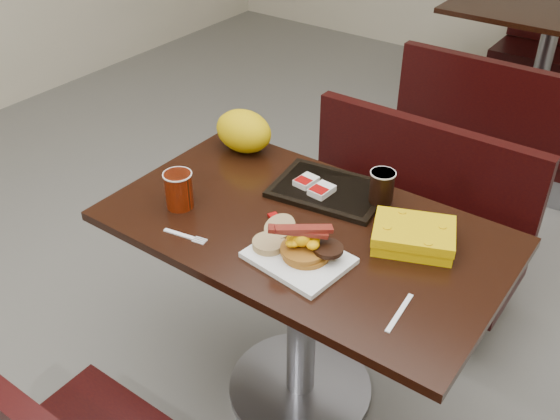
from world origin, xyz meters
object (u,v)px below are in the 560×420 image
Objects in this scene: tray at (329,190)px; coffee_cup_far at (382,187)px; table_near at (302,316)px; hashbrown_sleeve_right at (322,190)px; hashbrown_sleeve_left at (306,181)px; clamshell at (413,236)px; fork at (179,234)px; bench_far_s at (500,116)px; coffee_cup_near at (179,190)px; paper_bag at (244,131)px; knife at (400,313)px; pancake_stack at (306,251)px; bench_near_n at (398,221)px; table_far at (541,73)px; platter at (299,258)px.

coffee_cup_far reaches higher than tray.
hashbrown_sleeve_right is (-0.04, 0.16, 0.40)m from table_near.
tray reaches higher than table_near.
tray is 0.18m from coffee_cup_far.
clamshell is (0.42, -0.07, 0.00)m from hashbrown_sleeve_left.
table_near is 8.46× the size of fork.
hashbrown_sleeve_left reaches higher than bench_far_s.
coffee_cup_near is 0.45m from hashbrown_sleeve_right.
coffee_cup_far is at bearing -3.19° from paper_bag.
fork is 0.46m from hashbrown_sleeve_left.
fork is at bearing -87.55° from knife.
table_near is at bearing 21.14° from coffee_cup_near.
hashbrown_sleeve_left is (0.26, 0.32, -0.03)m from coffee_cup_near.
hashbrown_sleeve_right reaches higher than hashbrown_sleeve_left.
pancake_stack is at bearing -54.64° from table_near.
bench_near_n is 12.51× the size of hashbrown_sleeve_right.
table_far is 2.48m from hashbrown_sleeve_right.
hashbrown_sleeve_left is 0.35× the size of paper_bag.
coffee_cup_far is at bearing 40.23° from fork.
hashbrown_sleeve_left is (-0.11, -2.43, 0.40)m from table_far.
pancake_stack is 0.58× the size of clamshell.
coffee_cup_near is at bearing -96.71° from knife.
platter is 0.33m from knife.
paper_bag reaches higher than coffee_cup_far.
paper_bag is at bearing -121.71° from knife.
pancake_stack is at bearing -36.52° from paper_bag.
coffee_cup_near is 0.33× the size of tray.
coffee_cup_far reaches higher than fork.
coffee_cup_near is at bearing -142.63° from tray.
pancake_stack reaches higher than table_far.
paper_bag is (-0.44, 0.26, 0.45)m from table_near.
clamshell is at bearing 54.61° from platter.
bench_near_n is 0.78m from paper_bag.
table_near is at bearing -30.70° from paper_bag.
bench_far_s is 3.75× the size of platter.
knife reaches higher than table_far.
bench_near_n and bench_far_s have the same top height.
tray is 4.74× the size of hashbrown_sleeve_left.
paper_bag is (-0.53, 0.40, 0.05)m from pancake_stack.
pancake_stack is 0.37m from hashbrown_sleeve_left.
table_near is 15.01× the size of hashbrown_sleeve_right.
fork is 0.62× the size of clamshell.
pancake_stack reaches higher than fork.
tray is 3.45× the size of coffee_cup_far.
pancake_stack is 1.13× the size of coffee_cup_near.
bench_near_n is 4.38× the size of clamshell.
hashbrown_sleeve_left is (-0.07, -0.02, 0.02)m from tray.
platter is 1.24× the size of paper_bag.
bench_near_n is 13.34× the size of hashbrown_sleeve_left.
clamshell is (0.58, 0.36, 0.03)m from fork.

